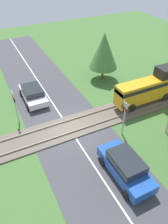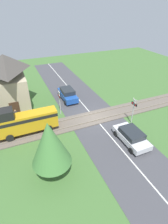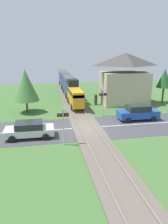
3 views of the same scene
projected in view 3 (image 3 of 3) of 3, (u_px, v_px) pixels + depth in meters
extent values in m
plane|color=#426B33|center=(87.00, 128.00, 21.19)|extent=(60.00, 60.00, 0.00)
cube|color=#424247|center=(87.00, 128.00, 21.18)|extent=(48.00, 6.40, 0.02)
cube|color=silver|center=(87.00, 128.00, 21.18)|extent=(48.00, 0.12, 0.00)
cube|color=#665B51|center=(87.00, 127.00, 21.17)|extent=(2.80, 48.00, 0.12)
cube|color=slate|center=(79.00, 126.00, 21.01)|extent=(0.10, 48.00, 0.12)
cube|color=slate|center=(94.00, 126.00, 21.26)|extent=(0.10, 48.00, 0.12)
cube|color=gold|center=(75.00, 96.00, 28.05)|extent=(1.35, 6.10, 1.90)
cube|color=black|center=(75.00, 92.00, 27.90)|extent=(1.37, 6.10, 0.36)
cube|color=black|center=(73.00, 83.00, 29.62)|extent=(1.35, 1.95, 0.90)
cylinder|color=black|center=(72.00, 107.00, 26.34)|extent=(0.14, 0.76, 0.76)
cylinder|color=black|center=(83.00, 107.00, 26.59)|extent=(0.14, 0.76, 0.76)
cylinder|color=black|center=(68.00, 100.00, 30.03)|extent=(0.14, 0.76, 0.76)
cylinder|color=black|center=(78.00, 100.00, 30.28)|extent=(0.14, 0.76, 0.76)
cube|color=navy|center=(69.00, 85.00, 34.79)|extent=(1.35, 7.51, 2.40)
cube|color=#47474C|center=(68.00, 77.00, 34.42)|extent=(1.41, 7.51, 0.24)
cylinder|color=black|center=(66.00, 96.00, 32.72)|extent=(0.14, 0.76, 0.76)
cylinder|color=black|center=(75.00, 95.00, 32.98)|extent=(0.14, 0.76, 0.76)
cylinder|color=black|center=(63.00, 90.00, 37.27)|extent=(0.14, 0.76, 0.76)
cylinder|color=black|center=(71.00, 90.00, 37.52)|extent=(0.14, 0.76, 0.76)
cube|color=navy|center=(64.00, 79.00, 42.26)|extent=(1.35, 7.51, 2.40)
cube|color=#47474C|center=(64.00, 72.00, 41.90)|extent=(1.41, 7.51, 0.24)
cylinder|color=black|center=(61.00, 87.00, 40.20)|extent=(0.14, 0.76, 0.76)
cylinder|color=black|center=(69.00, 87.00, 40.45)|extent=(0.14, 0.76, 0.76)
cylinder|color=black|center=(59.00, 83.00, 44.74)|extent=(0.14, 0.76, 0.76)
cylinder|color=black|center=(66.00, 83.00, 44.99)|extent=(0.14, 0.76, 0.76)
cube|color=silver|center=(30.00, 131.00, 18.74)|extent=(4.15, 1.84, 0.57)
cube|color=#23282D|center=(29.00, 125.00, 18.59)|extent=(2.28, 1.70, 0.53)
cylinder|color=black|center=(45.00, 129.00, 19.92)|extent=(0.60, 0.18, 0.60)
cylinder|color=black|center=(46.00, 137.00, 18.18)|extent=(0.60, 0.18, 0.60)
cylinder|color=black|center=(15.00, 131.00, 19.45)|extent=(0.60, 0.18, 0.60)
cylinder|color=black|center=(12.00, 139.00, 17.71)|extent=(0.60, 0.18, 0.60)
cube|color=#1E4CA8|center=(138.00, 114.00, 23.39)|extent=(4.32, 1.74, 0.75)
cube|color=#23282D|center=(138.00, 108.00, 23.20)|extent=(2.38, 1.60, 0.60)
cylinder|color=black|center=(128.00, 120.00, 22.42)|extent=(0.60, 0.18, 0.60)
cylinder|color=black|center=(122.00, 116.00, 24.07)|extent=(0.60, 0.18, 0.60)
cylinder|color=black|center=(154.00, 119.00, 22.91)|extent=(0.60, 0.18, 0.60)
cylinder|color=black|center=(146.00, 114.00, 24.56)|extent=(0.60, 0.18, 0.60)
cylinder|color=#B7B7B7|center=(63.00, 127.00, 16.99)|extent=(0.12, 0.12, 3.05)
cube|color=black|center=(63.00, 115.00, 16.72)|extent=(0.90, 0.08, 0.28)
sphere|color=red|center=(59.00, 115.00, 16.67)|extent=(0.18, 0.18, 0.18)
sphere|color=red|center=(66.00, 115.00, 16.76)|extent=(0.18, 0.18, 0.18)
cube|color=silver|center=(63.00, 111.00, 16.63)|extent=(0.72, 0.04, 0.72)
cube|color=silver|center=(63.00, 111.00, 16.63)|extent=(0.72, 0.04, 0.72)
cylinder|color=#B7B7B7|center=(103.00, 103.00, 24.54)|extent=(0.12, 0.12, 3.05)
cube|color=black|center=(103.00, 94.00, 24.27)|extent=(0.90, 0.08, 0.28)
sphere|color=red|center=(105.00, 94.00, 24.32)|extent=(0.18, 0.18, 0.18)
sphere|color=red|center=(101.00, 95.00, 24.22)|extent=(0.18, 0.18, 0.18)
cube|color=silver|center=(103.00, 92.00, 24.19)|extent=(0.72, 0.04, 0.72)
cube|color=silver|center=(103.00, 92.00, 24.19)|extent=(0.72, 0.04, 0.72)
cube|color=#C6B793|center=(124.00, 88.00, 30.03)|extent=(6.22, 3.86, 4.37)
pyramid|color=#47423D|center=(126.00, 59.00, 28.96)|extent=(6.72, 4.17, 1.68)
cube|color=#472D1E|center=(102.00, 97.00, 29.80)|extent=(0.06, 1.10, 2.10)
cylinder|color=#333338|center=(96.00, 100.00, 29.77)|extent=(0.39, 0.39, 1.33)
sphere|color=#936B4C|center=(96.00, 94.00, 29.55)|extent=(0.24, 0.24, 0.24)
cylinder|color=brown|center=(163.00, 95.00, 30.85)|extent=(0.24, 0.24, 2.20)
cone|color=#1E5623|center=(165.00, 78.00, 30.19)|extent=(2.11, 2.11, 2.53)
cylinder|color=brown|center=(27.00, 106.00, 26.25)|extent=(0.24, 0.24, 1.45)
cone|color=#477F3D|center=(25.00, 85.00, 25.54)|extent=(3.08, 3.08, 3.70)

